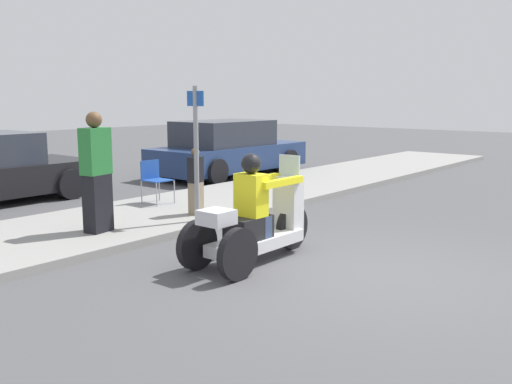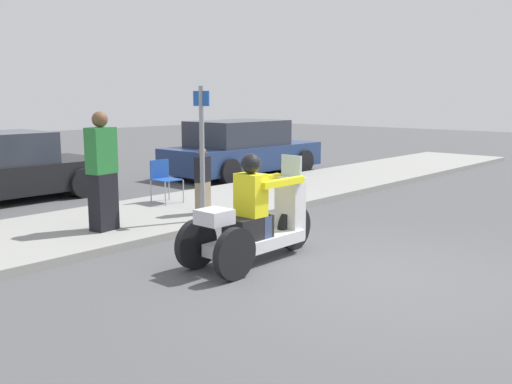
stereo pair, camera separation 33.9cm
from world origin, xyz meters
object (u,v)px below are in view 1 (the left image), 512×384
(parked_car_lot_right, at_px, (228,149))
(folding_chair_curbside, at_px, (154,177))
(street_sign, at_px, (196,149))
(spectator_near_curb, at_px, (196,183))
(motorcycle_trike, at_px, (256,223))
(spectator_with_child, at_px, (96,175))

(parked_car_lot_right, bearing_deg, folding_chair_curbside, -154.46)
(parked_car_lot_right, height_order, street_sign, street_sign)
(spectator_near_curb, xyz_separation_m, parked_car_lot_right, (4.69, 3.50, 0.03))
(spectator_near_curb, bearing_deg, folding_chair_curbside, 79.98)
(motorcycle_trike, relative_size, street_sign, 1.00)
(spectator_with_child, bearing_deg, spectator_near_curb, -6.58)
(spectator_near_curb, xyz_separation_m, spectator_with_child, (-1.86, 0.21, 0.32))
(motorcycle_trike, bearing_deg, spectator_with_child, 103.28)
(folding_chair_curbside, distance_m, parked_car_lot_right, 4.93)
(spectator_with_child, bearing_deg, folding_chair_curbside, 28.92)
(folding_chair_curbside, height_order, parked_car_lot_right, parked_car_lot_right)
(spectator_near_curb, bearing_deg, spectator_with_child, 173.42)
(folding_chair_curbside, bearing_deg, spectator_near_curb, -100.02)
(motorcycle_trike, bearing_deg, folding_chair_curbside, 68.34)
(motorcycle_trike, relative_size, spectator_with_child, 1.21)
(motorcycle_trike, xyz_separation_m, parked_car_lot_right, (5.94, 5.89, 0.19))
(parked_car_lot_right, relative_size, street_sign, 2.12)
(parked_car_lot_right, bearing_deg, motorcycle_trike, -135.27)
(parked_car_lot_right, bearing_deg, spectator_with_child, -153.35)
(motorcycle_trike, height_order, folding_chair_curbside, motorcycle_trike)
(spectator_with_child, height_order, folding_chair_curbside, spectator_with_child)
(motorcycle_trike, xyz_separation_m, spectator_with_child, (-0.61, 2.60, 0.48))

